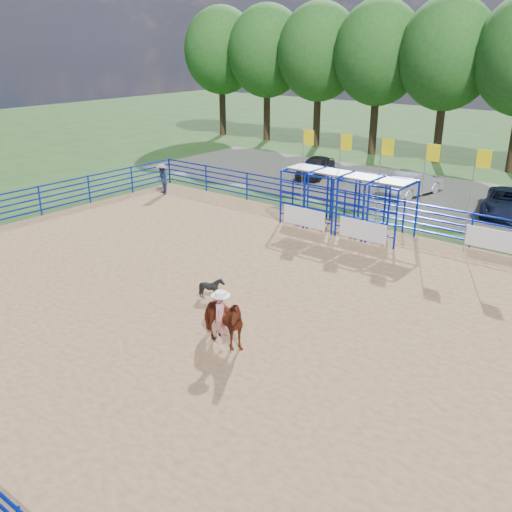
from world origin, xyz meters
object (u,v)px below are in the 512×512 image
at_px(horse_and_rider, 221,318).
at_px(calf, 212,288).
at_px(spectator_cowboy, 162,180).
at_px(car_c, 507,203).
at_px(car_a, 316,167).
at_px(car_b, 413,183).

distance_m(horse_and_rider, calf, 3.16).
bearing_deg(spectator_cowboy, car_c, 25.70).
xyz_separation_m(horse_and_rider, car_c, (2.36, 18.25, -0.23)).
height_order(calf, car_c, car_c).
bearing_deg(calf, car_a, 36.92).
height_order(car_a, car_b, car_b).
bearing_deg(car_c, calf, -117.59).
bearing_deg(car_b, horse_and_rider, 109.63).
xyz_separation_m(car_a, car_c, (11.84, -1.11, -0.01)).
relative_size(car_a, car_b, 0.91).
height_order(horse_and_rider, car_a, horse_and_rider).
distance_m(horse_and_rider, spectator_cowboy, 17.32).
xyz_separation_m(spectator_cowboy, car_b, (10.93, 8.53, -0.15)).
bearing_deg(horse_and_rider, car_b, 98.57).
height_order(calf, car_a, car_a).
distance_m(calf, car_a, 18.69).
relative_size(calf, car_a, 0.20).
bearing_deg(horse_and_rider, spectator_cowboy, 142.78).
distance_m(car_b, car_c, 5.28).
xyz_separation_m(spectator_cowboy, car_c, (16.16, 7.77, -0.20)).
xyz_separation_m(calf, car_c, (4.68, 16.16, 0.24)).
relative_size(calf, car_b, 0.19).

